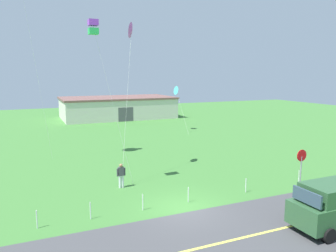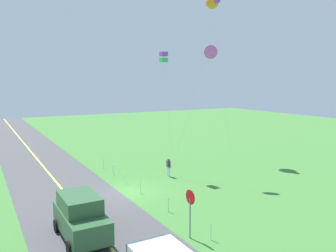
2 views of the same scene
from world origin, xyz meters
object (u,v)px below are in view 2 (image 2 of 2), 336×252
object	(u,v)px
person_adult_near	(168,166)
kite_green_far	(164,57)
stop_sign	(190,204)
kite_blue_mid	(213,2)
car_suv_foreground	(81,216)
kite_red_low	(211,53)

from	to	relation	value
person_adult_near	kite_green_far	world-z (taller)	kite_green_far
stop_sign	kite_green_far	bearing A→B (deg)	157.02
stop_sign	person_adult_near	bearing A→B (deg)	155.78
kite_blue_mid	kite_green_far	size ratio (longest dim) A/B	1.62
stop_sign	kite_blue_mid	bearing A→B (deg)	140.48
car_suv_foreground	kite_blue_mid	world-z (taller)	kite_blue_mid
stop_sign	kite_red_low	size ratio (longest dim) A/B	0.23
kite_green_far	car_suv_foreground	bearing A→B (deg)	-47.30
person_adult_near	kite_red_low	distance (m)	10.02
stop_sign	kite_blue_mid	xyz separation A→B (m)	(-15.85, 13.07, 14.44)
stop_sign	person_adult_near	xyz separation A→B (m)	(-10.51, 4.73, -0.94)
stop_sign	person_adult_near	size ratio (longest dim) A/B	1.60
person_adult_near	kite_green_far	xyz separation A→B (m)	(-1.40, 0.32, 9.16)
car_suv_foreground	person_adult_near	size ratio (longest dim) A/B	2.75
kite_blue_mid	kite_green_far	xyz separation A→B (m)	(3.94, -8.02, -6.22)
kite_red_low	kite_blue_mid	distance (m)	10.74
person_adult_near	kite_blue_mid	bearing A→B (deg)	104.28
stop_sign	kite_green_far	size ratio (longest dim) A/B	0.24
stop_sign	kite_green_far	distance (m)	15.33
car_suv_foreground	kite_red_low	size ratio (longest dim) A/B	0.40
stop_sign	kite_green_far	world-z (taller)	kite_green_far
person_adult_near	kite_red_low	size ratio (longest dim) A/B	0.15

